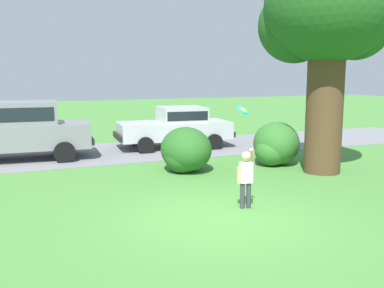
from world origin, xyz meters
name	(u,v)px	position (x,y,z in m)	size (l,w,h in m)	color
ground_plane	(219,217)	(0.00, 0.00, 0.00)	(80.00, 80.00, 0.00)	#478438
driveway_strip	(123,152)	(0.00, 7.96, 0.01)	(28.00, 4.40, 0.02)	slate
oak_tree_large	(327,19)	(4.56, 2.65, 4.30)	(3.73, 3.68, 6.12)	#513823
shrub_near_tree	(185,151)	(0.90, 4.09, 0.60)	(1.44, 1.69, 1.29)	#286023
shrub_centre_left	(275,145)	(3.84, 3.92, 0.61)	(1.46, 1.54, 1.33)	#33702B
parked_sedan	(176,126)	(2.14, 8.15, 0.85)	(4.53, 2.35, 1.56)	silver
parked_suv	(18,128)	(-3.51, 7.74, 1.08)	(4.80, 2.31, 1.92)	gray
child_thrower	(246,175)	(0.78, 0.33, 0.72)	(0.47, 0.24, 1.29)	#383842
frisbee	(243,110)	(1.17, 1.21, 2.00)	(0.32, 0.26, 0.25)	#1EB7B2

